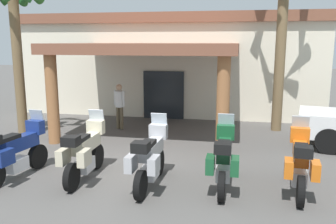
# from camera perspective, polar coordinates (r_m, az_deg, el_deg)

# --- Properties ---
(ground_plane) EXTENTS (80.00, 80.00, 0.00)m
(ground_plane) POSITION_cam_1_polar(r_m,az_deg,el_deg) (10.01, -7.59, -8.71)
(ground_plane) COLOR #514F4C
(motel_building) EXTENTS (14.34, 11.85, 4.61)m
(motel_building) POSITION_cam_1_polar(r_m,az_deg,el_deg) (18.82, 1.22, 7.90)
(motel_building) COLOR silver
(motel_building) RESTS_ON ground_plane
(motorcycle_blue) EXTENTS (0.85, 2.20, 1.61)m
(motorcycle_blue) POSITION_cam_1_polar(r_m,az_deg,el_deg) (9.72, -22.95, -5.78)
(motorcycle_blue) COLOR black
(motorcycle_blue) RESTS_ON ground_plane
(motorcycle_cream) EXTENTS (0.71, 2.21, 1.61)m
(motorcycle_cream) POSITION_cam_1_polar(r_m,az_deg,el_deg) (9.16, -13.05, -6.17)
(motorcycle_cream) COLOR black
(motorcycle_cream) RESTS_ON ground_plane
(motorcycle_silver) EXTENTS (0.72, 2.21, 1.61)m
(motorcycle_silver) POSITION_cam_1_polar(r_m,az_deg,el_deg) (8.48, -2.87, -7.29)
(motorcycle_silver) COLOR black
(motorcycle_silver) RESTS_ON ground_plane
(motorcycle_green) EXTENTS (0.71, 2.21, 1.61)m
(motorcycle_green) POSITION_cam_1_polar(r_m,az_deg,el_deg) (8.51, 8.77, -7.35)
(motorcycle_green) COLOR black
(motorcycle_green) RESTS_ON ground_plane
(motorcycle_orange) EXTENTS (0.78, 2.21, 1.61)m
(motorcycle_orange) POSITION_cam_1_polar(r_m,az_deg,el_deg) (8.68, 20.12, -7.55)
(motorcycle_orange) COLOR black
(motorcycle_orange) RESTS_ON ground_plane
(pedestrian) EXTENTS (0.49, 0.32, 1.77)m
(pedestrian) POSITION_cam_1_polar(r_m,az_deg,el_deg) (14.12, -7.67, 1.41)
(pedestrian) COLOR brown
(pedestrian) RESTS_ON ground_plane
(palm_tree_near_portico) EXTENTS (2.51, 2.51, 6.61)m
(palm_tree_near_portico) POSITION_cam_1_polar(r_m,az_deg,el_deg) (14.31, 17.81, 16.49)
(palm_tree_near_portico) COLOR brown
(palm_tree_near_portico) RESTS_ON ground_plane
(palm_tree_roadside) EXTENTS (2.02, 2.05, 5.61)m
(palm_tree_roadside) POSITION_cam_1_polar(r_m,az_deg,el_deg) (13.60, -23.13, 13.61)
(palm_tree_roadside) COLOR brown
(palm_tree_roadside) RESTS_ON ground_plane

